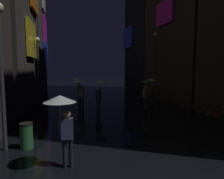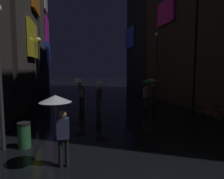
{
  "view_description": "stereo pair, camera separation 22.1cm",
  "coord_description": "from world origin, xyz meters",
  "px_view_note": "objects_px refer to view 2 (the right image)",
  "views": [
    {
      "loc": [
        -2.83,
        -3.05,
        2.84
      ],
      "look_at": [
        0.0,
        9.54,
        1.51
      ],
      "focal_mm": 32.0,
      "sensor_mm": 36.0,
      "label": 1
    },
    {
      "loc": [
        -2.62,
        -3.1,
        2.84
      ],
      "look_at": [
        0.0,
        9.54,
        1.51
      ],
      "focal_mm": 32.0,
      "sensor_mm": 36.0,
      "label": 2
    }
  ],
  "objects_px": {
    "pedestrian_foreground_right_clear": "(80,86)",
    "streetlamp_right_far": "(156,59)",
    "pedestrian_foreground_left_green": "(147,86)",
    "pedestrian_midstreet_left_clear": "(100,87)",
    "trash_bin": "(24,135)",
    "bicycle_parked_at_storefront": "(208,115)",
    "streetlamp_left_far": "(39,63)",
    "pedestrian_far_right_yellow": "(152,84)",
    "pedestrian_near_crossing_clear": "(79,83)",
    "pedestrian_midstreet_centre_clear": "(58,111)"
  },
  "relations": [
    {
      "from": "pedestrian_foreground_right_clear",
      "to": "streetlamp_right_far",
      "type": "bearing_deg",
      "value": 22.13
    },
    {
      "from": "pedestrian_foreground_right_clear",
      "to": "pedestrian_foreground_left_green",
      "type": "distance_m",
      "value": 4.77
    },
    {
      "from": "pedestrian_foreground_left_green",
      "to": "streetlamp_right_far",
      "type": "height_order",
      "value": "streetlamp_right_far"
    },
    {
      "from": "pedestrian_foreground_right_clear",
      "to": "pedestrian_midstreet_left_clear",
      "type": "distance_m",
      "value": 1.72
    },
    {
      "from": "pedestrian_foreground_left_green",
      "to": "trash_bin",
      "type": "bearing_deg",
      "value": -140.06
    },
    {
      "from": "pedestrian_foreground_left_green",
      "to": "bicycle_parked_at_storefront",
      "type": "height_order",
      "value": "pedestrian_foreground_left_green"
    },
    {
      "from": "bicycle_parked_at_storefront",
      "to": "streetlamp_left_far",
      "type": "xyz_separation_m",
      "value": [
        -9.6,
        7.26,
        2.93
      ]
    },
    {
      "from": "pedestrian_far_right_yellow",
      "to": "pedestrian_midstreet_left_clear",
      "type": "xyz_separation_m",
      "value": [
        -4.45,
        -1.8,
        0.0
      ]
    },
    {
      "from": "pedestrian_near_crossing_clear",
      "to": "pedestrian_foreground_left_green",
      "type": "xyz_separation_m",
      "value": [
        4.64,
        -3.71,
        0.0
      ]
    },
    {
      "from": "pedestrian_midstreet_centre_clear",
      "to": "pedestrian_midstreet_left_clear",
      "type": "bearing_deg",
      "value": 72.87
    },
    {
      "from": "pedestrian_far_right_yellow",
      "to": "trash_bin",
      "type": "distance_m",
      "value": 10.95
    },
    {
      "from": "pedestrian_midstreet_left_clear",
      "to": "bicycle_parked_at_storefront",
      "type": "height_order",
      "value": "pedestrian_midstreet_left_clear"
    },
    {
      "from": "pedestrian_foreground_right_clear",
      "to": "pedestrian_midstreet_left_clear",
      "type": "bearing_deg",
      "value": -42.74
    },
    {
      "from": "pedestrian_midstreet_centre_clear",
      "to": "streetlamp_right_far",
      "type": "bearing_deg",
      "value": 54.87
    },
    {
      "from": "pedestrian_far_right_yellow",
      "to": "pedestrian_midstreet_centre_clear",
      "type": "height_order",
      "value": "same"
    },
    {
      "from": "pedestrian_near_crossing_clear",
      "to": "pedestrian_midstreet_centre_clear",
      "type": "distance_m",
      "value": 11.41
    },
    {
      "from": "pedestrian_foreground_left_green",
      "to": "pedestrian_midstreet_left_clear",
      "type": "xyz_separation_m",
      "value": [
        -3.43,
        -0.31,
        0.0
      ]
    },
    {
      "from": "pedestrian_midstreet_left_clear",
      "to": "bicycle_parked_at_storefront",
      "type": "bearing_deg",
      "value": -35.1
    },
    {
      "from": "pedestrian_far_right_yellow",
      "to": "pedestrian_foreground_left_green",
      "type": "xyz_separation_m",
      "value": [
        -1.02,
        -1.5,
        0.0
      ]
    },
    {
      "from": "pedestrian_foreground_right_clear",
      "to": "streetlamp_right_far",
      "type": "relative_size",
      "value": 0.35
    },
    {
      "from": "pedestrian_midstreet_left_clear",
      "to": "streetlamp_left_far",
      "type": "height_order",
      "value": "streetlamp_left_far"
    },
    {
      "from": "pedestrian_far_right_yellow",
      "to": "pedestrian_foreground_left_green",
      "type": "relative_size",
      "value": 1.0
    },
    {
      "from": "pedestrian_midstreet_centre_clear",
      "to": "bicycle_parked_at_storefront",
      "type": "distance_m",
      "value": 8.5
    },
    {
      "from": "pedestrian_foreground_left_green",
      "to": "trash_bin",
      "type": "height_order",
      "value": "pedestrian_foreground_left_green"
    },
    {
      "from": "bicycle_parked_at_storefront",
      "to": "streetlamp_right_far",
      "type": "distance_m",
      "value": 8.47
    },
    {
      "from": "pedestrian_foreground_left_green",
      "to": "pedestrian_midstreet_left_clear",
      "type": "bearing_deg",
      "value": -174.89
    },
    {
      "from": "pedestrian_foreground_left_green",
      "to": "bicycle_parked_at_storefront",
      "type": "bearing_deg",
      "value": -64.9
    },
    {
      "from": "pedestrian_midstreet_centre_clear",
      "to": "trash_bin",
      "type": "distance_m",
      "value": 2.52
    },
    {
      "from": "pedestrian_midstreet_centre_clear",
      "to": "streetlamp_left_far",
      "type": "relative_size",
      "value": 0.4
    },
    {
      "from": "pedestrian_near_crossing_clear",
      "to": "streetlamp_right_far",
      "type": "distance_m",
      "value": 7.25
    },
    {
      "from": "trash_bin",
      "to": "pedestrian_midstreet_centre_clear",
      "type": "bearing_deg",
      "value": -53.61
    },
    {
      "from": "pedestrian_near_crossing_clear",
      "to": "streetlamp_right_far",
      "type": "bearing_deg",
      "value": -0.06
    },
    {
      "from": "pedestrian_near_crossing_clear",
      "to": "bicycle_parked_at_storefront",
      "type": "bearing_deg",
      "value": -49.9
    },
    {
      "from": "streetlamp_right_far",
      "to": "trash_bin",
      "type": "distance_m",
      "value": 13.75
    },
    {
      "from": "pedestrian_near_crossing_clear",
      "to": "pedestrian_midstreet_centre_clear",
      "type": "xyz_separation_m",
      "value": [
        -1.05,
        -11.36,
        0.0
      ]
    },
    {
      "from": "pedestrian_foreground_right_clear",
      "to": "bicycle_parked_at_storefront",
      "type": "distance_m",
      "value": 8.32
    },
    {
      "from": "pedestrian_near_crossing_clear",
      "to": "trash_bin",
      "type": "relative_size",
      "value": 2.28
    },
    {
      "from": "pedestrian_foreground_right_clear",
      "to": "trash_bin",
      "type": "bearing_deg",
      "value": -108.95
    },
    {
      "from": "pedestrian_midstreet_left_clear",
      "to": "pedestrian_near_crossing_clear",
      "type": "bearing_deg",
      "value": 106.77
    },
    {
      "from": "trash_bin",
      "to": "pedestrian_midstreet_left_clear",
      "type": "bearing_deg",
      "value": 57.25
    },
    {
      "from": "bicycle_parked_at_storefront",
      "to": "pedestrian_foreground_right_clear",
      "type": "bearing_deg",
      "value": 143.3
    },
    {
      "from": "bicycle_parked_at_storefront",
      "to": "streetlamp_right_far",
      "type": "bearing_deg",
      "value": 87.07
    },
    {
      "from": "streetlamp_left_far",
      "to": "streetlamp_right_far",
      "type": "height_order",
      "value": "streetlamp_right_far"
    },
    {
      "from": "pedestrian_midstreet_centre_clear",
      "to": "streetlamp_left_far",
      "type": "distance_m",
      "value": 11.16
    },
    {
      "from": "pedestrian_near_crossing_clear",
      "to": "pedestrian_foreground_right_clear",
      "type": "bearing_deg",
      "value": -91.11
    },
    {
      "from": "pedestrian_foreground_right_clear",
      "to": "trash_bin",
      "type": "xyz_separation_m",
      "value": [
        -2.31,
        -6.73,
        -1.2
      ]
    },
    {
      "from": "streetlamp_left_far",
      "to": "pedestrian_far_right_yellow",
      "type": "bearing_deg",
      "value": -11.1
    },
    {
      "from": "pedestrian_foreground_left_green",
      "to": "streetlamp_left_far",
      "type": "relative_size",
      "value": 0.4
    },
    {
      "from": "bicycle_parked_at_storefront",
      "to": "streetlamp_left_far",
      "type": "distance_m",
      "value": 12.39
    },
    {
      "from": "pedestrian_foreground_right_clear",
      "to": "pedestrian_foreground_left_green",
      "type": "bearing_deg",
      "value": -10.41
    }
  ]
}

